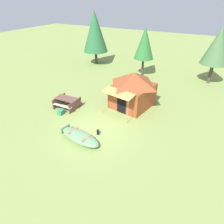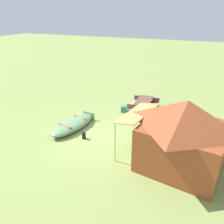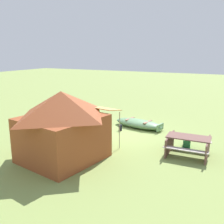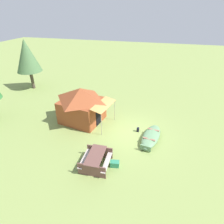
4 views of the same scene
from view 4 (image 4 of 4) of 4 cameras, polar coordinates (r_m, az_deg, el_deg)
The scene contains 7 objects.
ground_plane at distance 13.30m, azimuth 5.34°, elevation -6.44°, with size 80.00×80.00×0.00m, color #81964D.
beached_rowboat at distance 12.78m, azimuth 11.96°, elevation -7.40°, with size 3.02×1.54×0.46m.
canvas_cabin_tent at distance 14.16m, azimuth -9.37°, elevation 2.35°, with size 3.32×4.28×2.72m.
picnic_table at distance 10.56m, azimuth -5.00°, elevation -14.26°, with size 1.77×1.60×0.79m.
cooler_box at distance 10.72m, azimuth 0.83°, elevation -15.72°, with size 0.50×0.32×0.34m, color #2E855E.
fuel_can at distance 13.42m, azimuth 8.01°, elevation -5.43°, with size 0.18×0.18×0.32m, color black.
pine_tree_back_right at distance 21.46m, azimuth -24.81°, elevation 15.48°, with size 2.52×2.52×5.16m.
Camera 4 is at (-10.66, -1.65, 7.78)m, focal length 29.60 mm.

